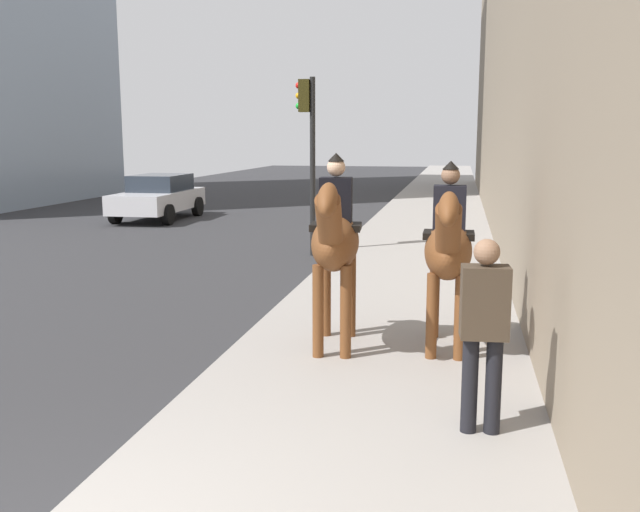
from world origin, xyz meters
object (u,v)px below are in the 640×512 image
Objects in this scene: car_near_lane at (159,196)px; traffic_light_near_curb at (309,138)px; mounted_horse_near at (335,240)px; mounted_horse_far at (448,248)px; pedestrian_greeting at (484,323)px.

car_near_lane is 8.77m from traffic_light_near_curb.
mounted_horse_far is at bearing 93.35° from mounted_horse_near.
mounted_horse_near is at bearing 30.84° from car_near_lane.
mounted_horse_far is 7.79m from traffic_light_near_curb.
mounted_horse_far is at bearing 3.85° from pedestrian_greeting.
mounted_horse_far reaches higher than car_near_lane.
mounted_horse_near reaches higher than pedestrian_greeting.
traffic_light_near_curb is at bearing 16.20° from pedestrian_greeting.
traffic_light_near_curb reaches higher than pedestrian_greeting.
traffic_light_near_curb is (6.99, 3.19, 1.27)m from mounted_horse_far.
mounted_horse_near is 0.60× the size of traffic_light_near_curb.
pedestrian_greeting is at bearing 8.10° from mounted_horse_far.
pedestrian_greeting is 18.11m from car_near_lane.
mounted_horse_far is at bearing 35.26° from car_near_lane.
pedestrian_greeting is 10.13m from traffic_light_near_curb.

